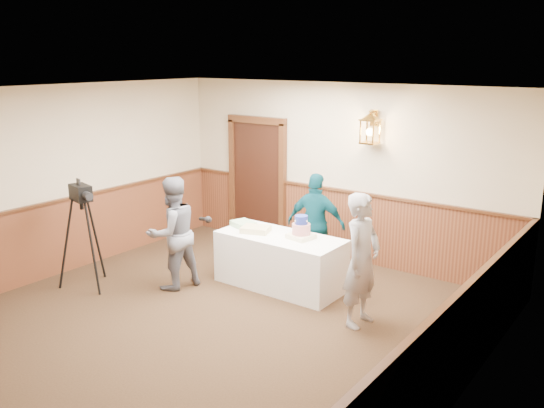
{
  "coord_description": "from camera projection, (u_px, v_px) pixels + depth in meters",
  "views": [
    {
      "loc": [
        4.44,
        -4.36,
        3.19
      ],
      "look_at": [
        -0.0,
        1.7,
        1.25
      ],
      "focal_mm": 38.0,
      "sensor_mm": 36.0,
      "label": 1
    }
  ],
  "objects": [
    {
      "name": "tv_camera_rig",
      "position": [
        85.0,
        242.0,
        8.04
      ],
      "size": [
        0.58,
        0.54,
        1.48
      ],
      "rotation": [
        0.0,
        0.0,
        -0.24
      ],
      "color": "black",
      "rests_on": "ground"
    },
    {
      "name": "interviewer",
      "position": [
        173.0,
        233.0,
        8.0
      ],
      "size": [
        1.48,
        0.9,
        1.6
      ],
      "rotation": [
        0.0,
        0.0,
        -1.81
      ],
      "color": "slate",
      "rests_on": "ground"
    },
    {
      "name": "ground",
      "position": [
        187.0,
        336.0,
        6.74
      ],
      "size": [
        7.0,
        7.0,
        0.0
      ],
      "primitive_type": "plane",
      "color": "#301F12",
      "rests_on": "ground"
    },
    {
      "name": "display_table",
      "position": [
        280.0,
        261.0,
        8.14
      ],
      "size": [
        1.8,
        0.8,
        0.75
      ],
      "primitive_type": "cube",
      "color": "white",
      "rests_on": "ground"
    },
    {
      "name": "sheet_cake_green",
      "position": [
        243.0,
        224.0,
        8.47
      ],
      "size": [
        0.4,
        0.36,
        0.08
      ],
      "primitive_type": "cube",
      "rotation": [
        0.0,
        0.0,
        -0.32
      ],
      "color": "#A0E2A2",
      "rests_on": "display_table"
    },
    {
      "name": "baker",
      "position": [
        362.0,
        260.0,
        6.87
      ],
      "size": [
        0.42,
        0.62,
        1.64
      ],
      "primitive_type": "imported",
      "rotation": [
        0.0,
        0.0,
        1.53
      ],
      "color": "#939399",
      "rests_on": "ground"
    },
    {
      "name": "sheet_cake_yellow",
      "position": [
        256.0,
        229.0,
        8.2
      ],
      "size": [
        0.46,
        0.4,
        0.08
      ],
      "primitive_type": "cube",
      "rotation": [
        0.0,
        0.0,
        0.33
      ],
      "color": "#D8BF81",
      "rests_on": "display_table"
    },
    {
      "name": "assistant_p",
      "position": [
        316.0,
        224.0,
        8.55
      ],
      "size": [
        0.95,
        0.54,
        1.53
      ],
      "primitive_type": "imported",
      "rotation": [
        0.0,
        0.0,
        3.33
      ],
      "color": "#0A4351",
      "rests_on": "ground"
    },
    {
      "name": "room_shell",
      "position": [
        206.0,
        202.0,
        6.75
      ],
      "size": [
        6.02,
        7.02,
        2.81
      ],
      "color": "beige",
      "rests_on": "ground"
    },
    {
      "name": "tiered_cake",
      "position": [
        301.0,
        230.0,
        7.89
      ],
      "size": [
        0.36,
        0.36,
        0.33
      ],
      "rotation": [
        0.0,
        0.0,
        -0.16
      ],
      "color": "#FCF3C5",
      "rests_on": "display_table"
    }
  ]
}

